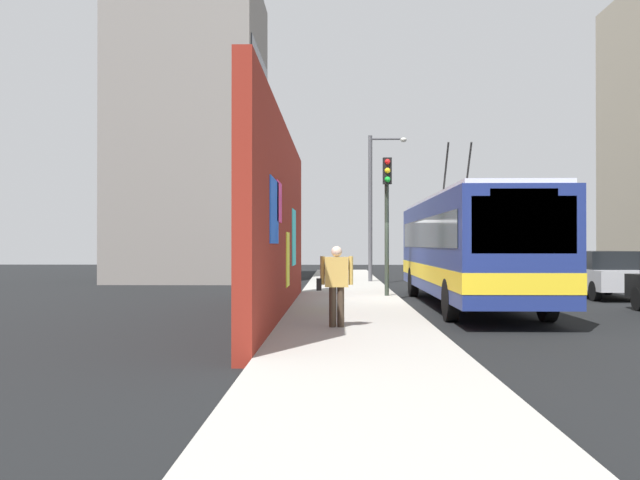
% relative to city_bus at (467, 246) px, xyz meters
% --- Properties ---
extents(ground_plane, '(80.00, 80.00, 0.00)m').
position_rel_city_bus_xyz_m(ground_plane, '(1.01, 1.80, -1.76)').
color(ground_plane, black).
extents(sidewalk_slab, '(48.00, 3.20, 0.15)m').
position_rel_city_bus_xyz_m(sidewalk_slab, '(1.01, 3.40, -1.69)').
color(sidewalk_slab, '#9E9B93').
rests_on(sidewalk_slab, ground_plane).
extents(graffiti_wall, '(13.98, 0.32, 4.70)m').
position_rel_city_bus_xyz_m(graffiti_wall, '(-3.01, 5.15, 0.59)').
color(graffiti_wall, maroon).
rests_on(graffiti_wall, ground_plane).
extents(building_far_left, '(8.00, 6.81, 14.71)m').
position_rel_city_bus_xyz_m(building_far_left, '(14.26, 11.00, 5.60)').
color(building_far_left, gray).
rests_on(building_far_left, ground_plane).
extents(city_bus, '(12.06, 2.52, 4.94)m').
position_rel_city_bus_xyz_m(city_bus, '(0.00, 0.00, 0.00)').
color(city_bus, navy).
rests_on(city_bus, ground_plane).
extents(parked_car_silver, '(4.45, 1.76, 1.58)m').
position_rel_city_bus_xyz_m(parked_car_silver, '(3.55, -5.20, -0.93)').
color(parked_car_silver, '#B7B7BC').
rests_on(parked_car_silver, ground_plane).
extents(pedestrian_near_wall, '(0.22, 0.73, 1.61)m').
position_rel_city_bus_xyz_m(pedestrian_near_wall, '(-6.20, 3.78, -0.67)').
color(pedestrian_near_wall, '#3F3326').
rests_on(pedestrian_near_wall, sidewalk_slab).
extents(traffic_light, '(0.49, 0.28, 4.45)m').
position_rel_city_bus_xyz_m(traffic_light, '(2.16, 2.15, 1.37)').
color(traffic_light, '#2D382D').
rests_on(traffic_light, sidewalk_slab).
extents(street_lamp, '(0.44, 1.72, 6.54)m').
position_rel_city_bus_xyz_m(street_lamp, '(10.94, 2.06, 2.15)').
color(street_lamp, '#4C4C51').
rests_on(street_lamp, sidewalk_slab).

